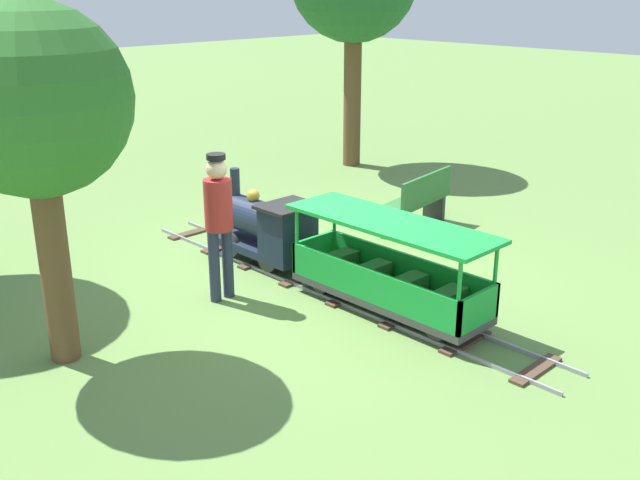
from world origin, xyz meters
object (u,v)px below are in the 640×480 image
conductor_person (219,215)px  oak_tree_near (34,105)px  locomotive (266,227)px  park_bench (418,202)px  passenger_car (388,275)px

conductor_person → oak_tree_near: (-1.85, -0.06, 1.38)m
conductor_person → locomotive: bearing=23.5°
park_bench → oak_tree_near: 5.57m
conductor_person → oak_tree_near: size_ratio=0.51×
passenger_car → oak_tree_near: bearing=153.4°
oak_tree_near → passenger_car: bearing=-26.6°
passenger_car → oak_tree_near: 3.74m
locomotive → conductor_person: 1.21m
park_bench → oak_tree_near: bearing=-179.6°
conductor_person → oak_tree_near: oak_tree_near is taller
park_bench → oak_tree_near: oak_tree_near is taller
conductor_person → park_bench: size_ratio=1.20×
locomotive → park_bench: locomotive is taller
passenger_car → conductor_person: bearing=124.3°
passenger_car → park_bench: passenger_car is taller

